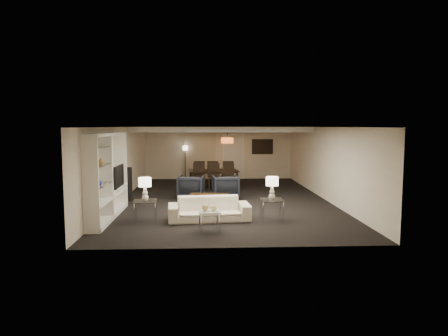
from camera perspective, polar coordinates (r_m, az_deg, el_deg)
floor at (r=13.84m, az=-0.00°, el=-4.53°), size 11.00×11.00×0.00m
ceiling at (r=13.61m, az=-0.00°, el=5.87°), size 7.00×11.00×0.02m
wall_back at (r=19.15m, az=-0.76°, el=2.17°), size 7.00×0.02×2.50m
wall_front at (r=8.22m, az=1.76°, el=-2.96°), size 7.00×0.02×2.50m
wall_left at (r=13.96m, az=-14.51°, el=0.54°), size 0.02×11.00×2.50m
wall_right at (r=14.27m, az=14.19°, el=0.67°), size 0.02×11.00×2.50m
ceiling_soffit at (r=17.11m, az=-0.54°, el=5.56°), size 7.00×4.00×0.20m
curtains at (r=19.07m, az=-3.45°, el=1.99°), size 1.50×0.12×2.40m
door at (r=19.17m, az=1.34°, el=1.57°), size 0.90×0.05×2.10m
painting at (r=19.28m, az=5.51°, el=3.06°), size 0.95×0.04×0.65m
media_unit at (r=11.40m, az=-16.24°, el=-1.07°), size 0.38×3.40×2.35m
pendant_light at (r=17.13m, az=0.47°, el=3.96°), size 0.52×0.52×0.24m
sofa at (r=10.78m, az=-2.15°, el=-5.85°), size 2.24×1.02×0.64m
coffee_table at (r=12.37m, az=-2.21°, el=-4.80°), size 1.27×0.84×0.43m
armchair_left at (r=14.02m, az=-4.72°, el=-2.74°), size 0.97×0.99×0.81m
armchair_right at (r=14.03m, az=0.19°, el=-2.72°), size 0.95×0.97×0.81m
side_table_left at (r=10.91m, az=-11.16°, el=-6.03°), size 0.65×0.65×0.56m
side_table_right at (r=10.94m, az=6.84°, el=-5.93°), size 0.61×0.61×0.56m
table_lamp_left at (r=10.80m, az=-11.22°, el=-2.98°), size 0.35×0.35×0.62m
table_lamp_right at (r=10.83m, az=6.88°, el=-2.89°), size 0.36×0.36×0.62m
marble_table at (r=9.72m, az=-2.09°, el=-7.58°), size 0.55×0.55×0.50m
gold_gourd_a at (r=9.65m, az=-2.69°, el=-5.68°), size 0.16×0.16×0.16m
gold_gourd_b at (r=9.66m, az=-1.50°, el=-5.73°), size 0.14×0.14×0.14m
television at (r=12.07m, az=-15.32°, el=-1.15°), size 1.12×0.15×0.65m
vase_blue at (r=10.50m, az=-17.43°, el=-1.90°), size 0.15×0.15×0.16m
vase_amber at (r=10.65m, az=-17.22°, el=0.96°), size 0.16×0.16×0.17m
floor_speaker at (r=13.86m, az=-13.32°, el=-2.26°), size 0.16×0.16×1.16m
dining_table at (r=16.56m, az=-1.50°, el=-1.55°), size 2.14×1.37×0.71m
chair_nl at (r=15.89m, az=-3.62°, el=-1.26°), size 0.50×0.50×1.05m
chair_nm at (r=15.89m, az=-1.45°, el=-1.25°), size 0.50×0.50×1.05m
chair_nr at (r=15.91m, az=0.71°, el=-1.23°), size 0.51×0.51×1.05m
chair_fl at (r=17.18m, az=-3.54°, el=-0.71°), size 0.50×0.50×1.05m
chair_fm at (r=17.18m, az=-1.54°, el=-0.70°), size 0.54×0.54×1.05m
chair_fr at (r=17.20m, az=0.46°, el=-0.69°), size 0.55×0.55×1.05m
floor_lamp at (r=18.90m, az=-5.55°, el=0.74°), size 0.31×0.31×1.62m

